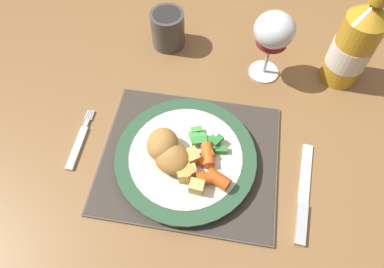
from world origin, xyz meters
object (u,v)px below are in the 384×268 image
(dining_table, at_px, (201,89))
(fork, at_px, (79,143))
(bottle, at_px, (355,43))
(dinner_plate, at_px, (186,158))
(table_knife, at_px, (303,200))
(drinking_cup, at_px, (168,28))
(wine_glass, at_px, (274,33))

(dining_table, relative_size, fork, 8.92)
(fork, relative_size, bottle, 0.52)
(dinner_plate, distance_m, table_knife, 0.21)
(dinner_plate, distance_m, bottle, 0.39)
(drinking_cup, bearing_deg, bottle, -5.83)
(fork, xyz_separation_m, drinking_cup, (0.11, 0.29, 0.04))
(fork, bearing_deg, wine_glass, 35.25)
(fork, relative_size, drinking_cup, 1.62)
(dining_table, bearing_deg, wine_glass, 0.27)
(wine_glass, bearing_deg, dining_table, -179.73)
(bottle, bearing_deg, table_knife, -103.89)
(wine_glass, bearing_deg, dinner_plate, -118.04)
(dinner_plate, xyz_separation_m, drinking_cup, (-0.09, 0.29, 0.03))
(wine_glass, height_order, bottle, bottle)
(dining_table, height_order, drinking_cup, drinking_cup)
(dinner_plate, bearing_deg, table_knife, -10.98)
(wine_glass, relative_size, bottle, 0.59)
(dinner_plate, height_order, table_knife, dinner_plate)
(table_knife, bearing_deg, dinner_plate, 169.02)
(dining_table, distance_m, table_knife, 0.36)
(table_knife, distance_m, bottle, 0.32)
(dining_table, relative_size, bottle, 4.62)
(dining_table, height_order, dinner_plate, dinner_plate)
(wine_glass, distance_m, drinking_cup, 0.23)
(fork, xyz_separation_m, table_knife, (0.41, -0.05, 0.00))
(fork, distance_m, drinking_cup, 0.31)
(dinner_plate, relative_size, drinking_cup, 3.10)
(drinking_cup, bearing_deg, fork, -111.61)
(wine_glass, height_order, drinking_cup, wine_glass)
(dining_table, relative_size, table_knife, 6.16)
(table_knife, bearing_deg, wine_glass, 106.50)
(dinner_plate, relative_size, table_knife, 1.32)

